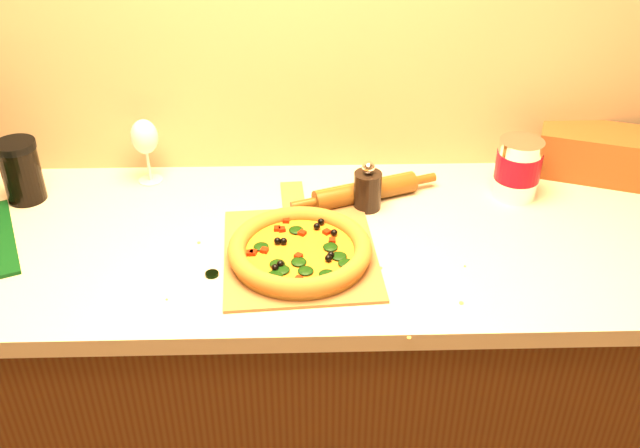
% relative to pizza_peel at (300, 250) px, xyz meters
% --- Properties ---
extents(cabinet, '(2.80, 0.65, 0.86)m').
position_rel_pizza_peel_xyz_m(cabinet, '(-0.03, 0.06, -0.47)').
color(cabinet, '#4D2610').
rests_on(cabinet, ground).
extents(countertop, '(2.84, 0.68, 0.04)m').
position_rel_pizza_peel_xyz_m(countertop, '(-0.03, 0.06, -0.02)').
color(countertop, beige).
rests_on(countertop, cabinet).
extents(pizza_peel, '(0.35, 0.50, 0.01)m').
position_rel_pizza_peel_xyz_m(pizza_peel, '(0.00, 0.00, 0.00)').
color(pizza_peel, brown).
rests_on(pizza_peel, countertop).
extents(pizza, '(0.31, 0.31, 0.04)m').
position_rel_pizza_peel_xyz_m(pizza, '(0.00, -0.03, 0.02)').
color(pizza, gold).
rests_on(pizza, pizza_peel).
extents(bottle_cap, '(0.03, 0.03, 0.01)m').
position_rel_pizza_peel_xyz_m(bottle_cap, '(-0.18, -0.08, -0.00)').
color(bottle_cap, black).
rests_on(bottle_cap, countertop).
extents(pepper_grinder, '(0.07, 0.07, 0.12)m').
position_rel_pizza_peel_xyz_m(pepper_grinder, '(0.16, 0.18, 0.05)').
color(pepper_grinder, black).
rests_on(pepper_grinder, countertop).
extents(rolling_pin, '(0.36, 0.15, 0.05)m').
position_rel_pizza_peel_xyz_m(rolling_pin, '(0.16, 0.21, 0.02)').
color(rolling_pin, '#59310F').
rests_on(rolling_pin, countertop).
extents(coffee_canister, '(0.11, 0.11, 0.15)m').
position_rel_pizza_peel_xyz_m(coffee_canister, '(0.53, 0.22, 0.07)').
color(coffee_canister, silver).
rests_on(coffee_canister, countertop).
extents(bread_bag, '(0.46, 0.28, 0.12)m').
position_rel_pizza_peel_xyz_m(bread_bag, '(0.83, 0.30, 0.06)').
color(bread_bag, brown).
rests_on(bread_bag, countertop).
extents(wine_glass, '(0.07, 0.07, 0.17)m').
position_rel_pizza_peel_xyz_m(wine_glass, '(-0.38, 0.32, 0.12)').
color(wine_glass, silver).
rests_on(wine_glass, countertop).
extents(dark_jar, '(0.10, 0.10, 0.15)m').
position_rel_pizza_peel_xyz_m(dark_jar, '(-0.66, 0.24, 0.07)').
color(dark_jar, black).
rests_on(dark_jar, countertop).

